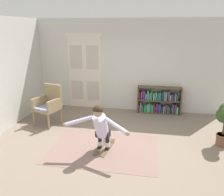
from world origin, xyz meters
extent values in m
plane|color=#7B6B5C|center=(0.00, 0.00, 0.00)|extent=(7.20, 7.20, 0.00)
cube|color=beige|center=(0.00, 2.60, 1.45)|extent=(6.00, 0.10, 2.90)
cube|color=beige|center=(-3.00, 0.40, 1.45)|extent=(0.10, 6.00, 2.90)
cube|color=beige|center=(-1.69, 2.54, 1.18)|extent=(0.55, 0.04, 2.35)
cube|color=#BAB3A4|center=(-1.69, 2.52, 1.69)|extent=(0.41, 0.01, 0.76)
cube|color=#BAB3A4|center=(-1.69, 2.52, 0.59)|extent=(0.41, 0.01, 0.64)
cube|color=beige|center=(-1.14, 2.54, 1.18)|extent=(0.55, 0.04, 2.35)
cube|color=#BAB3A4|center=(-1.14, 2.52, 1.69)|extent=(0.41, 0.01, 0.76)
cube|color=#BAB3A4|center=(-1.14, 2.52, 0.59)|extent=(0.41, 0.01, 0.64)
cube|color=beige|center=(-1.42, 2.54, 2.40)|extent=(1.22, 0.04, 0.10)
cube|color=#80635A|center=(-0.19, -0.21, 0.00)|extent=(2.39, 1.75, 0.01)
cube|color=brown|center=(0.37, 2.39, 0.42)|extent=(0.04, 0.30, 0.85)
cube|color=brown|center=(1.69, 2.39, 0.42)|extent=(0.04, 0.30, 0.85)
cube|color=brown|center=(1.03, 2.39, 0.01)|extent=(1.32, 0.30, 0.02)
cube|color=brown|center=(1.03, 2.39, 0.42)|extent=(1.32, 0.30, 0.02)
cube|color=brown|center=(1.03, 2.39, 0.84)|extent=(1.32, 0.30, 0.02)
cube|color=#3D526D|center=(0.41, 2.41, 0.12)|extent=(0.04, 0.20, 0.20)
cube|color=#BD7A8B|center=(0.46, 2.37, 0.17)|extent=(0.03, 0.19, 0.29)
cube|color=#347565|center=(0.52, 2.38, 0.12)|extent=(0.07, 0.14, 0.20)
cube|color=#4E9964|center=(0.59, 2.39, 0.14)|extent=(0.03, 0.19, 0.23)
cube|color=#228222|center=(0.63, 2.37, 0.14)|extent=(0.05, 0.19, 0.24)
cube|color=#4CAEBD|center=(0.70, 2.37, 0.15)|extent=(0.05, 0.21, 0.26)
cube|color=#A8BB66|center=(0.75, 2.41, 0.15)|extent=(0.04, 0.15, 0.26)
cube|color=#309FB9|center=(0.79, 2.40, 0.15)|extent=(0.03, 0.19, 0.26)
cube|color=green|center=(0.84, 2.38, 0.13)|extent=(0.04, 0.21, 0.23)
cube|color=brown|center=(0.88, 2.38, 0.17)|extent=(0.03, 0.14, 0.30)
cube|color=brown|center=(0.92, 2.40, 0.11)|extent=(0.03, 0.20, 0.19)
cube|color=#CE209D|center=(0.97, 2.41, 0.17)|extent=(0.05, 0.21, 0.30)
cube|color=#2830BC|center=(1.02, 2.40, 0.16)|extent=(0.05, 0.20, 0.28)
cube|color=#295278|center=(1.07, 2.40, 0.15)|extent=(0.04, 0.24, 0.27)
cube|color=#5A3042|center=(1.13, 2.39, 0.13)|extent=(0.03, 0.22, 0.21)
cube|color=#3FA6B3|center=(1.19, 2.38, 0.13)|extent=(0.05, 0.18, 0.22)
cube|color=#7F4051|center=(1.25, 2.38, 0.15)|extent=(0.04, 0.23, 0.27)
cube|color=brown|center=(1.31, 2.39, 0.14)|extent=(0.03, 0.19, 0.25)
cube|color=#2048A2|center=(1.36, 2.40, 0.12)|extent=(0.04, 0.22, 0.19)
cube|color=#0F4E1A|center=(1.41, 2.41, 0.13)|extent=(0.04, 0.20, 0.22)
cube|color=#5B4290|center=(1.47, 2.40, 0.17)|extent=(0.05, 0.17, 0.29)
cube|color=#50344C|center=(1.54, 2.40, 0.17)|extent=(0.06, 0.23, 0.30)
cube|color=#51CAA3|center=(1.60, 2.38, 0.13)|extent=(0.05, 0.17, 0.23)
cube|color=#4D2B2A|center=(0.41, 2.38, 0.56)|extent=(0.04, 0.21, 0.26)
cube|color=#CF418A|center=(0.48, 2.41, 0.55)|extent=(0.04, 0.16, 0.24)
cube|color=#5F1CAA|center=(0.55, 2.39, 0.58)|extent=(0.05, 0.18, 0.29)
cube|color=#5A99C6|center=(0.62, 2.40, 0.52)|extent=(0.05, 0.19, 0.19)
cube|color=green|center=(0.68, 2.37, 0.57)|extent=(0.05, 0.19, 0.28)
cube|color=#7185C6|center=(0.75, 2.38, 0.54)|extent=(0.05, 0.16, 0.22)
cube|color=#179322|center=(0.79, 2.37, 0.58)|extent=(0.04, 0.21, 0.29)
cube|color=#5CB3B2|center=(0.86, 2.37, 0.53)|extent=(0.05, 0.21, 0.20)
cube|color=#B7C064|center=(0.93, 2.41, 0.56)|extent=(0.03, 0.17, 0.25)
cube|color=#156180|center=(1.00, 2.40, 0.55)|extent=(0.07, 0.18, 0.23)
cube|color=#22774F|center=(1.05, 2.39, 0.56)|extent=(0.05, 0.19, 0.25)
cube|color=navy|center=(1.11, 2.37, 0.55)|extent=(0.03, 0.21, 0.24)
cube|color=#684B7A|center=(1.17, 2.38, 0.58)|extent=(0.06, 0.19, 0.30)
cube|color=#41B087|center=(1.23, 2.39, 0.57)|extent=(0.06, 0.16, 0.27)
cube|color=#6B3D50|center=(1.32, 2.41, 0.58)|extent=(0.07, 0.20, 0.29)
cube|color=#9E6AAC|center=(1.37, 2.38, 0.53)|extent=(0.04, 0.16, 0.18)
cube|color=#294B51|center=(1.43, 2.40, 0.54)|extent=(0.05, 0.19, 0.21)
cube|color=#531B56|center=(1.47, 2.37, 0.54)|extent=(0.03, 0.22, 0.21)
cube|color=#45C598|center=(1.52, 2.38, 0.55)|extent=(0.03, 0.17, 0.23)
cube|color=#344353|center=(1.58, 2.37, 0.54)|extent=(0.04, 0.15, 0.22)
cylinder|color=#917D57|center=(-2.36, 0.72, 0.21)|extent=(0.06, 0.06, 0.42)
cylinder|color=#917D57|center=(-1.86, 0.57, 0.21)|extent=(0.06, 0.06, 0.42)
cylinder|color=#917D57|center=(-2.20, 1.22, 0.21)|extent=(0.06, 0.06, 0.42)
cylinder|color=#917D57|center=(-1.71, 1.06, 0.21)|extent=(0.06, 0.06, 0.42)
cube|color=#917D57|center=(-2.03, 0.89, 0.45)|extent=(0.75, 0.75, 0.06)
cube|color=#919AC1|center=(-2.03, 0.89, 0.50)|extent=(0.68, 0.68, 0.04)
cube|color=#917D57|center=(-1.95, 1.15, 0.80)|extent=(0.59, 0.24, 0.60)
cube|color=#917D57|center=(-2.29, 0.97, 0.62)|extent=(0.23, 0.55, 0.28)
cube|color=#917D57|center=(-1.77, 0.81, 0.62)|extent=(0.23, 0.55, 0.28)
cylinder|color=brown|center=(2.45, 0.43, 0.14)|extent=(0.26, 0.26, 0.28)
cylinder|color=brown|center=(2.45, 0.43, 0.26)|extent=(0.28, 0.28, 0.04)
cylinder|color=#4C3823|center=(2.45, 0.43, 0.46)|extent=(0.04, 0.04, 0.36)
sphere|color=#304820|center=(2.44, 0.50, 0.72)|extent=(0.36, 0.36, 0.36)
cube|color=brown|center=(-0.28, -0.20, 0.01)|extent=(0.19, 0.73, 0.01)
cube|color=brown|center=(-0.24, 0.13, 0.05)|extent=(0.10, 0.13, 0.06)
cube|color=black|center=(-0.29, -0.22, 0.04)|extent=(0.10, 0.13, 0.04)
cube|color=brown|center=(-0.10, -0.23, 0.01)|extent=(0.19, 0.73, 0.01)
cube|color=brown|center=(-0.06, 0.10, 0.05)|extent=(0.10, 0.13, 0.06)
cube|color=black|center=(-0.11, -0.25, 0.04)|extent=(0.10, 0.13, 0.04)
cylinder|color=white|center=(-0.28, -0.20, 0.13)|extent=(0.12, 0.12, 0.10)
cylinder|color=black|center=(-0.28, -0.20, 0.33)|extent=(0.10, 0.10, 0.30)
cylinder|color=black|center=(-0.29, -0.24, 0.41)|extent=(0.12, 0.12, 0.22)
cylinder|color=white|center=(-0.10, -0.23, 0.13)|extent=(0.12, 0.12, 0.10)
cylinder|color=black|center=(-0.10, -0.23, 0.33)|extent=(0.10, 0.10, 0.30)
cylinder|color=black|center=(-0.11, -0.27, 0.41)|extent=(0.12, 0.12, 0.22)
cube|color=black|center=(-0.20, -0.25, 0.39)|extent=(0.32, 0.22, 0.14)
cylinder|color=silver|center=(-0.21, -0.37, 0.62)|extent=(0.34, 0.51, 0.59)
sphere|color=tan|center=(-0.24, -0.54, 0.99)|extent=(0.23, 0.23, 0.20)
sphere|color=#382619|center=(-0.24, -0.53, 1.03)|extent=(0.24, 0.24, 0.21)
cylinder|color=silver|center=(-0.65, -0.53, 0.76)|extent=(0.58, 0.23, 0.22)
sphere|color=tan|center=(-0.92, -0.61, 0.69)|extent=(0.10, 0.10, 0.09)
cylinder|color=silver|center=(0.16, -0.64, 0.76)|extent=(0.54, 0.37, 0.22)
sphere|color=tan|center=(0.40, -0.79, 0.69)|extent=(0.10, 0.10, 0.09)
camera|label=1|loc=(0.84, -4.87, 2.62)|focal=37.91mm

